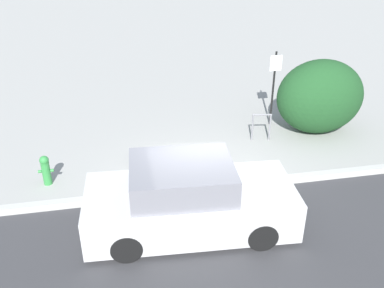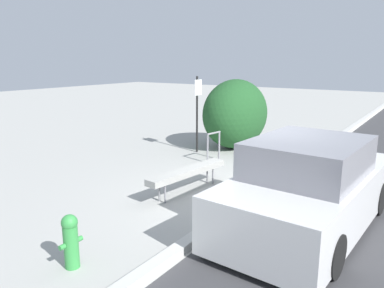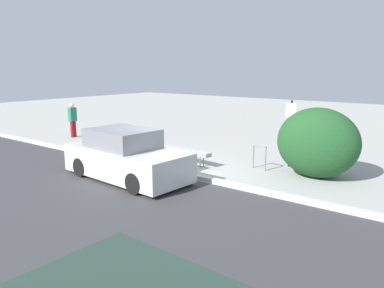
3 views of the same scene
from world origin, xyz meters
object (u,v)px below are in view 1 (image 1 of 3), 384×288
object	(u,v)px
bench	(180,148)
parked_car_near	(188,200)
sign_post	(274,82)
bike_rack	(261,124)
fire_hydrant	(46,169)

from	to	relation	value
bench	parked_car_near	size ratio (longest dim) A/B	0.51
bench	sign_post	bearing A→B (deg)	36.96
bike_rack	fire_hydrant	distance (m)	5.92
bench	fire_hydrant	size ratio (longest dim) A/B	2.88
bench	fire_hydrant	distance (m)	3.34
bike_rack	parked_car_near	xyz separation A→B (m)	(-2.75, -3.47, 0.18)
bike_rack	fire_hydrant	bearing A→B (deg)	-168.27
sign_post	bike_rack	bearing A→B (deg)	-123.98
fire_hydrant	sign_post	bearing A→B (deg)	18.55
parked_car_near	sign_post	bearing A→B (deg)	56.10
bike_rack	parked_car_near	size ratio (longest dim) A/B	0.19
sign_post	parked_car_near	size ratio (longest dim) A/B	0.54
bench	bike_rack	world-z (taller)	bike_rack
bike_rack	fire_hydrant	xyz separation A→B (m)	(-5.80, -1.20, -0.09)
fire_hydrant	parked_car_near	distance (m)	3.81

